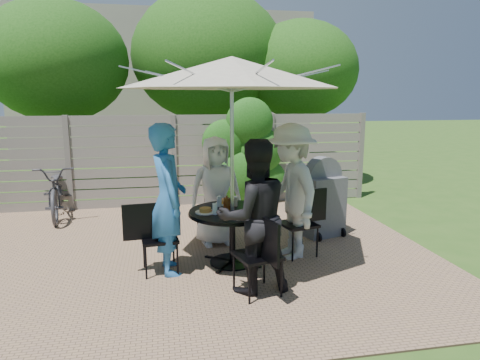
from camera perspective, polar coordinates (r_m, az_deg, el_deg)
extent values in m
plane|color=#32591B|center=(5.98, -7.52, -10.59)|extent=(60.00, 60.00, 0.00)
cube|color=#8F6D53|center=(6.44, -7.78, -8.87)|extent=(7.00, 6.00, 0.02)
cube|color=gray|center=(8.65, -8.78, 2.52)|extent=(8.00, 0.10, 1.85)
ellipsoid|color=#1B4F12|center=(8.66, 0.56, 2.50)|extent=(1.20, 0.70, 1.80)
cube|color=gray|center=(17.55, -9.96, 11.97)|extent=(10.00, 6.00, 5.00)
ellipsoid|color=#1C4B11|center=(10.81, -23.30, 14.35)|extent=(3.20, 3.20, 2.72)
ellipsoid|color=#1C4B11|center=(11.16, -4.25, 16.15)|extent=(3.80, 3.80, 3.23)
ellipsoid|color=#1C4B11|center=(10.93, 8.12, 14.34)|extent=(2.80, 2.80, 2.38)
cylinder|color=black|center=(5.59, -1.04, -4.23)|extent=(1.26, 1.26, 0.03)
cylinder|color=black|center=(5.69, -1.02, -7.74)|extent=(0.08, 0.08, 0.72)
cylinder|color=black|center=(5.81, -1.01, -10.92)|extent=(0.60, 0.60, 0.04)
cylinder|color=silver|center=(5.47, -1.06, 1.32)|extent=(0.05, 0.05, 2.54)
cone|color=beige|center=(5.39, -1.10, 14.15)|extent=(3.10, 3.10, 0.39)
cube|color=black|center=(6.53, -3.47, -4.19)|extent=(0.55, 0.55, 0.04)
cube|color=black|center=(6.69, -4.11, -1.59)|extent=(0.12, 0.46, 0.48)
imported|color=silver|center=(6.34, -3.23, -1.51)|extent=(0.86, 0.62, 1.63)
cube|color=black|center=(5.48, -10.66, -7.72)|extent=(0.48, 0.48, 0.04)
cube|color=black|center=(5.39, -13.09, -5.44)|extent=(0.44, 0.07, 0.45)
imported|color=#2A6EB6|center=(5.35, -9.58, -2.60)|extent=(0.54, 0.74, 1.89)
cube|color=black|center=(4.81, 2.34, -10.05)|extent=(0.56, 0.56, 0.04)
cube|color=black|center=(4.54, 3.72, -8.05)|extent=(0.15, 0.45, 0.47)
imported|color=black|center=(4.79, 1.87, -4.96)|extent=(0.93, 0.77, 1.75)
cube|color=black|center=(5.99, 7.74, -5.86)|extent=(0.54, 0.54, 0.04)
cube|color=black|center=(6.05, 9.62, -3.35)|extent=(0.45, 0.13, 0.46)
imported|color=beige|center=(5.82, 6.79, -1.59)|extent=(0.84, 1.28, 1.85)
cylinder|color=white|center=(5.91, -2.06, -3.14)|extent=(0.26, 0.26, 0.01)
cylinder|color=#BE8837|center=(5.91, -2.06, -2.84)|extent=(0.15, 0.15, 0.05)
cylinder|color=white|center=(5.49, -4.64, -4.30)|extent=(0.26, 0.26, 0.01)
cylinder|color=#BE8837|center=(5.48, -4.65, -3.98)|extent=(0.15, 0.15, 0.05)
cylinder|color=white|center=(5.25, 0.12, -4.99)|extent=(0.26, 0.26, 0.01)
cylinder|color=#BE8837|center=(5.24, 0.12, -4.65)|extent=(0.15, 0.15, 0.05)
cylinder|color=white|center=(5.69, 2.44, -3.71)|extent=(0.26, 0.26, 0.01)
cylinder|color=#BE8837|center=(5.68, 2.44, -3.40)|extent=(0.15, 0.15, 0.05)
cylinder|color=silver|center=(5.78, -2.79, -2.85)|extent=(0.07, 0.07, 0.14)
cylinder|color=silver|center=(5.40, -3.35, -3.86)|extent=(0.07, 0.07, 0.14)
cylinder|color=silver|center=(5.36, 0.85, -3.96)|extent=(0.07, 0.07, 0.14)
cylinder|color=silver|center=(5.74, 1.14, -2.93)|extent=(0.07, 0.07, 0.14)
cylinder|color=#59280C|center=(5.59, -1.78, -3.21)|extent=(0.09, 0.09, 0.16)
cylinder|color=#C6B293|center=(5.80, -0.73, -2.88)|extent=(0.08, 0.08, 0.12)
imported|color=#333338|center=(8.54, -23.12, -1.28)|extent=(0.91, 1.97, 1.00)
cube|color=#5B5B60|center=(6.92, 10.81, -3.47)|extent=(0.74, 0.65, 0.96)
cylinder|color=#5B5B60|center=(6.82, 10.95, 0.44)|extent=(0.66, 0.37, 0.63)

